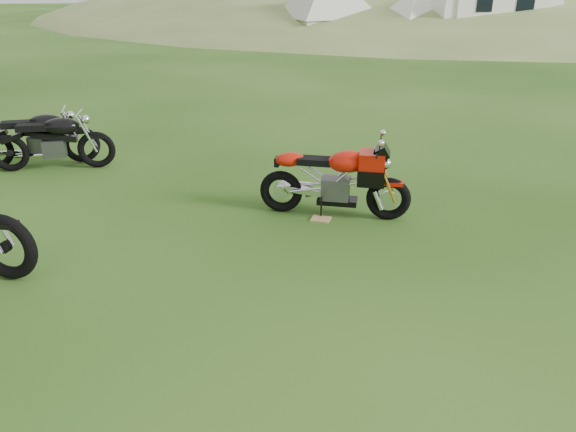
{
  "coord_description": "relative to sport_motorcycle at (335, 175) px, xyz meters",
  "views": [
    {
      "loc": [
        -1.17,
        -4.62,
        2.8
      ],
      "look_at": [
        -0.35,
        0.4,
        0.6
      ],
      "focal_mm": 35.0,
      "sensor_mm": 36.0,
      "label": 1
    }
  ],
  "objects": [
    {
      "name": "ground",
      "position": [
        -0.44,
        -1.71,
        -0.54
      ],
      "size": [
        120.0,
        120.0,
        0.0
      ],
      "primitive_type": "plane",
      "color": "#1C3F0D",
      "rests_on": "ground"
    },
    {
      "name": "hillside",
      "position": [
        23.56,
        38.29,
        -0.54
      ],
      "size": [
        80.0,
        64.0,
        8.0
      ],
      "primitive_type": "ellipsoid",
      "color": "olive",
      "rests_on": "ground"
    },
    {
      "name": "hedgerow",
      "position": [
        23.56,
        38.29,
        -0.54
      ],
      "size": [
        36.0,
        1.2,
        8.6
      ],
      "primitive_type": null,
      "color": "black",
      "rests_on": "ground"
    },
    {
      "name": "sport_motorcycle",
      "position": [
        0.0,
        0.0,
        0.0
      ],
      "size": [
        1.84,
        1.04,
        1.07
      ],
      "primitive_type": null,
      "rotation": [
        0.0,
        0.0,
        -0.35
      ],
      "color": "red",
      "rests_on": "ground"
    },
    {
      "name": "plywood_board",
      "position": [
        -0.19,
        -0.12,
        -0.53
      ],
      "size": [
        0.29,
        0.27,
        0.02
      ],
      "primitive_type": "cube",
      "rotation": [
        0.0,
        0.0,
        -0.47
      ],
      "color": "tan",
      "rests_on": "ground"
    },
    {
      "name": "vintage_moto_c",
      "position": [
        -4.11,
        2.69,
        -0.07
      ],
      "size": [
        1.82,
        0.58,
        0.94
      ],
      "primitive_type": null,
      "rotation": [
        0.0,
        0.0,
        0.09
      ],
      "color": "black",
      "rests_on": "ground"
    },
    {
      "name": "vintage_moto_d",
      "position": [
        -3.84,
        2.44,
        -0.07
      ],
      "size": [
        1.79,
        0.44,
        0.94
      ],
      "primitive_type": null,
      "rotation": [
        0.0,
        0.0,
        -0.02
      ],
      "color": "black",
      "rests_on": "ground"
    },
    {
      "name": "tent_mid",
      "position": [
        4.31,
        19.46,
        0.93
      ],
      "size": [
        4.08,
        4.08,
        2.94
      ],
      "primitive_type": null,
      "rotation": [
        0.0,
        0.0,
        0.23
      ],
      "color": "beige",
      "rests_on": "ground"
    },
    {
      "name": "tent_right",
      "position": [
        7.65,
        17.64,
        0.63
      ],
      "size": [
        3.45,
        3.45,
        2.33
      ],
      "primitive_type": null,
      "rotation": [
        0.0,
        0.0,
        0.35
      ],
      "color": "white",
      "rests_on": "ground"
    },
    {
      "name": "caravan",
      "position": [
        10.85,
        16.99,
        0.7
      ],
      "size": [
        5.36,
        2.56,
        2.47
      ],
      "primitive_type": null,
      "rotation": [
        0.0,
        0.0,
        0.04
      ],
      "color": "white",
      "rests_on": "ground"
    }
  ]
}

